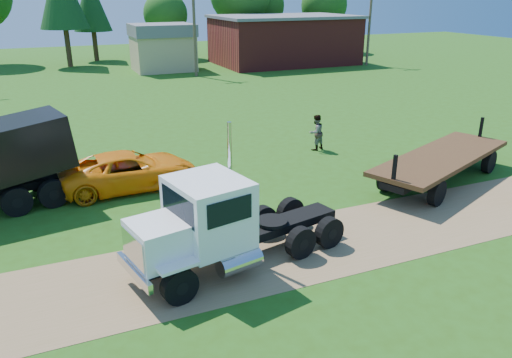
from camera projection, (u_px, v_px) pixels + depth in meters
name	position (u px, v px, depth m)	size (l,w,h in m)	color
ground	(331.00, 241.00, 16.69)	(140.00, 140.00, 0.00)	#275011
dirt_track	(331.00, 241.00, 16.68)	(120.00, 4.20, 0.01)	olive
white_semi_tractor	(212.00, 225.00, 14.50)	(7.26, 3.68, 4.29)	black
orange_pickup	(129.00, 170.00, 20.93)	(2.60, 5.64, 1.57)	orange
flatbed_trailer	(441.00, 161.00, 21.64)	(8.74, 5.53, 2.15)	black
spectator_b	(316.00, 132.00, 25.97)	(0.91, 0.71, 1.87)	#999999
brick_building	(284.00, 40.00, 56.77)	(15.40, 10.40, 5.30)	maroon
tan_shed	(163.00, 47.00, 51.66)	(6.20, 5.40, 4.70)	tan
utility_poles	(194.00, 26.00, 47.30)	(42.20, 0.28, 9.00)	#4B392A
tree_row	(125.00, 0.00, 57.97)	(56.99, 11.53, 11.61)	#312414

